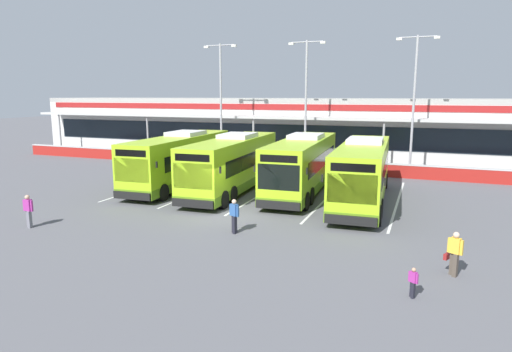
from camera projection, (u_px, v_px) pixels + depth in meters
ground_plane at (228, 214)px, 23.92m from camera, size 200.00×200.00×0.00m
terminal_building at (332, 126)px, 48.02m from camera, size 70.00×13.00×6.00m
red_barrier_wall at (301, 165)px, 37.10m from camera, size 60.00×0.40×1.10m
coach_bus_leftmost at (180, 160)px, 31.20m from camera, size 3.45×12.27×3.78m
coach_bus_left_centre at (233, 164)px, 29.36m from camera, size 3.45×12.27×3.78m
coach_bus_centre at (302, 165)px, 29.00m from camera, size 3.45×12.27×3.78m
coach_bus_right_centre at (363, 173)px, 26.14m from camera, size 3.45×12.27×3.78m
bay_stripe_far_west at (159, 182)px, 32.42m from camera, size 0.14×13.00×0.01m
bay_stripe_west at (210, 187)px, 30.91m from camera, size 0.14×13.00×0.01m
bay_stripe_mid_west at (266, 191)px, 29.41m from camera, size 0.14×13.00×0.01m
bay_stripe_centre at (328, 197)px, 27.91m from camera, size 0.14×13.00×0.01m
bay_stripe_mid_east at (397, 202)px, 26.41m from camera, size 0.14×13.00×0.01m
pedestrian_with_handbag at (454, 253)px, 15.58m from camera, size 0.63×0.49×1.62m
pedestrian_in_dark_coat at (28, 210)px, 21.29m from camera, size 0.53×0.30×1.62m
pedestrian_child at (413, 282)px, 13.92m from camera, size 0.31×0.26×1.00m
pedestrian_near_bin at (234, 215)px, 20.40m from camera, size 0.53×0.38×1.62m
lamp_post_west at (221, 96)px, 41.15m from camera, size 3.24×0.28×11.00m
lamp_post_centre at (306, 96)px, 38.58m from camera, size 3.24×0.28×11.00m
lamp_post_east at (414, 96)px, 35.34m from camera, size 3.24×0.28×11.00m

